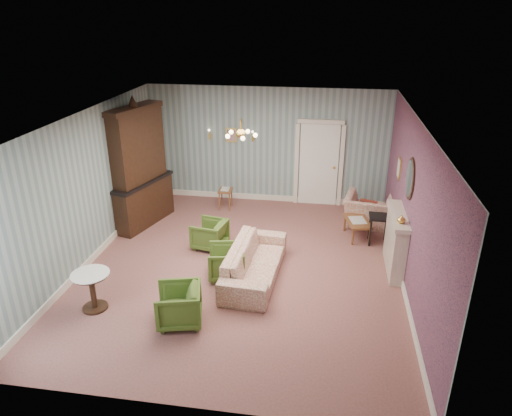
% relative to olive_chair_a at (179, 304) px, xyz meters
% --- Properties ---
extents(floor, '(7.00, 7.00, 0.00)m').
position_rel_olive_chair_a_xyz_m(floor, '(0.69, 1.83, -0.35)').
color(floor, '#8A5850').
rests_on(floor, ground).
extents(ceiling, '(7.00, 7.00, 0.00)m').
position_rel_olive_chair_a_xyz_m(ceiling, '(0.69, 1.83, 2.55)').
color(ceiling, white).
rests_on(ceiling, ground).
extents(wall_back, '(6.00, 0.00, 6.00)m').
position_rel_olive_chair_a_xyz_m(wall_back, '(0.69, 5.33, 1.10)').
color(wall_back, slate).
rests_on(wall_back, ground).
extents(wall_front, '(6.00, 0.00, 6.00)m').
position_rel_olive_chair_a_xyz_m(wall_front, '(0.69, -1.67, 1.10)').
color(wall_front, slate).
rests_on(wall_front, ground).
extents(wall_left, '(0.00, 7.00, 7.00)m').
position_rel_olive_chair_a_xyz_m(wall_left, '(-2.31, 1.83, 1.10)').
color(wall_left, slate).
rests_on(wall_left, ground).
extents(wall_right, '(0.00, 7.00, 7.00)m').
position_rel_olive_chair_a_xyz_m(wall_right, '(3.69, 1.83, 1.10)').
color(wall_right, slate).
rests_on(wall_right, ground).
extents(wall_right_floral, '(0.00, 7.00, 7.00)m').
position_rel_olive_chair_a_xyz_m(wall_right_floral, '(3.67, 1.83, 1.10)').
color(wall_right_floral, '#AF5764').
rests_on(wall_right_floral, ground).
extents(door, '(1.12, 0.12, 2.16)m').
position_rel_olive_chair_a_xyz_m(door, '(1.99, 5.29, 0.73)').
color(door, white).
rests_on(door, floor).
extents(olive_chair_a, '(0.79, 0.82, 0.70)m').
position_rel_olive_chair_a_xyz_m(olive_chair_a, '(0.00, 0.00, 0.00)').
color(olive_chair_a, '#466423').
rests_on(olive_chair_a, floor).
extents(olive_chair_b, '(0.73, 0.76, 0.68)m').
position_rel_olive_chair_a_xyz_m(olive_chair_b, '(0.45, 1.48, -0.01)').
color(olive_chair_b, '#466423').
rests_on(olive_chair_b, floor).
extents(olive_chair_c, '(0.70, 0.73, 0.65)m').
position_rel_olive_chair_a_xyz_m(olive_chair_c, '(-0.14, 2.56, -0.02)').
color(olive_chair_c, '#466423').
rests_on(olive_chair_c, floor).
extents(sofa_chintz, '(0.77, 2.23, 0.86)m').
position_rel_olive_chair_a_xyz_m(sofa_chintz, '(0.97, 1.54, 0.08)').
color(sofa_chintz, '#9B473E').
rests_on(sofa_chintz, floor).
extents(wingback_chair, '(1.20, 0.89, 0.95)m').
position_rel_olive_chair_a_xyz_m(wingback_chair, '(3.22, 4.20, 0.12)').
color(wingback_chair, '#9B473E').
rests_on(wingback_chair, floor).
extents(dresser, '(1.06, 1.83, 2.88)m').
position_rel_olive_chair_a_xyz_m(dresser, '(-1.96, 3.51, 1.09)').
color(dresser, black).
rests_on(dresser, floor).
extents(fireplace, '(0.30, 1.40, 1.16)m').
position_rel_olive_chair_a_xyz_m(fireplace, '(3.55, 2.23, 0.23)').
color(fireplace, beige).
rests_on(fireplace, floor).
extents(mantel_vase, '(0.15, 0.15, 0.15)m').
position_rel_olive_chair_a_xyz_m(mantel_vase, '(3.53, 1.83, 0.88)').
color(mantel_vase, gold).
rests_on(mantel_vase, fireplace).
extents(oval_mirror, '(0.04, 0.76, 0.84)m').
position_rel_olive_chair_a_xyz_m(oval_mirror, '(3.65, 2.23, 1.50)').
color(oval_mirror, white).
rests_on(oval_mirror, wall_right).
extents(framed_print, '(0.04, 0.34, 0.42)m').
position_rel_olive_chair_a_xyz_m(framed_print, '(3.66, 3.58, 1.25)').
color(framed_print, gold).
rests_on(framed_print, wall_right).
extents(coffee_table, '(0.62, 0.89, 0.41)m').
position_rel_olive_chair_a_xyz_m(coffee_table, '(2.91, 3.49, -0.15)').
color(coffee_table, brown).
rests_on(coffee_table, floor).
extents(side_table_black, '(0.43, 0.43, 0.64)m').
position_rel_olive_chair_a_xyz_m(side_table_black, '(3.34, 3.28, -0.03)').
color(side_table_black, black).
rests_on(side_table_black, floor).
extents(pedestal_table, '(0.63, 0.63, 0.68)m').
position_rel_olive_chair_a_xyz_m(pedestal_table, '(-1.52, 0.14, -0.01)').
color(pedestal_table, black).
rests_on(pedestal_table, floor).
extents(nesting_table, '(0.34, 0.42, 0.54)m').
position_rel_olive_chair_a_xyz_m(nesting_table, '(-0.25, 4.64, -0.08)').
color(nesting_table, brown).
rests_on(nesting_table, floor).
extents(gilt_mirror_back, '(0.28, 0.06, 0.36)m').
position_rel_olive_chair_a_xyz_m(gilt_mirror_back, '(-0.21, 5.29, 1.35)').
color(gilt_mirror_back, gold).
rests_on(gilt_mirror_back, wall_back).
extents(sconce_left, '(0.16, 0.12, 0.30)m').
position_rel_olive_chair_a_xyz_m(sconce_left, '(-0.76, 5.27, 1.35)').
color(sconce_left, gold).
rests_on(sconce_left, wall_back).
extents(sconce_right, '(0.16, 0.12, 0.30)m').
position_rel_olive_chair_a_xyz_m(sconce_right, '(0.34, 5.27, 1.35)').
color(sconce_right, gold).
rests_on(sconce_right, wall_back).
extents(chandelier, '(0.56, 0.56, 0.36)m').
position_rel_olive_chair_a_xyz_m(chandelier, '(0.69, 1.83, 2.28)').
color(chandelier, gold).
rests_on(chandelier, ceiling).
extents(burgundy_cushion, '(0.41, 0.28, 0.39)m').
position_rel_olive_chair_a_xyz_m(burgundy_cushion, '(3.17, 4.05, 0.13)').
color(burgundy_cushion, maroon).
rests_on(burgundy_cushion, wingback_chair).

